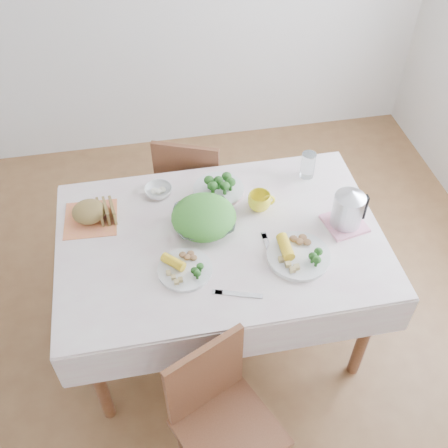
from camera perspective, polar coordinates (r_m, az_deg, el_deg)
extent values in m
plane|color=brown|center=(3.03, -0.31, -11.13)|extent=(3.60, 3.60, 0.00)
cube|color=brown|center=(2.72, -0.34, -6.86)|extent=(1.40, 0.90, 0.75)
cube|color=silver|center=(2.43, -0.38, -1.44)|extent=(1.50, 1.00, 0.01)
cube|color=brown|center=(2.26, 0.64, -21.20)|extent=(0.50, 0.50, 0.83)
cube|color=brown|center=(3.16, -3.17, 4.77)|extent=(0.50, 0.50, 0.86)
imported|color=white|center=(2.45, -2.19, 0.30)|extent=(0.29, 0.29, 0.07)
cylinder|color=white|center=(2.29, -4.27, -4.99)|extent=(0.32, 0.32, 0.02)
cylinder|color=white|center=(2.36, 8.10, -3.50)|extent=(0.36, 0.36, 0.02)
cylinder|color=beige|center=(2.64, -0.60, 3.72)|extent=(0.29, 0.29, 0.02)
cube|color=#E47C49|center=(2.58, -14.29, 0.53)|extent=(0.26, 0.26, 0.00)
ellipsoid|color=brown|center=(2.54, -14.52, 1.42)|extent=(0.19, 0.18, 0.09)
imported|color=white|center=(2.64, -7.15, 3.58)|extent=(0.17, 0.17, 0.04)
imported|color=yellow|center=(2.53, 3.87, 2.46)|extent=(0.13, 0.13, 0.09)
cylinder|color=white|center=(2.73, 9.10, 6.27)|extent=(0.08, 0.08, 0.14)
cube|color=#FF9BB9|center=(2.54, 12.98, 0.08)|extent=(0.21, 0.21, 0.01)
cylinder|color=#B2B5BA|center=(2.46, 13.41, 1.90)|extent=(0.19, 0.19, 0.20)
cube|color=silver|center=(2.38, 4.96, -2.82)|extent=(0.03, 0.20, 0.00)
cube|color=silver|center=(2.22, 1.62, -7.64)|extent=(0.20, 0.08, 0.00)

